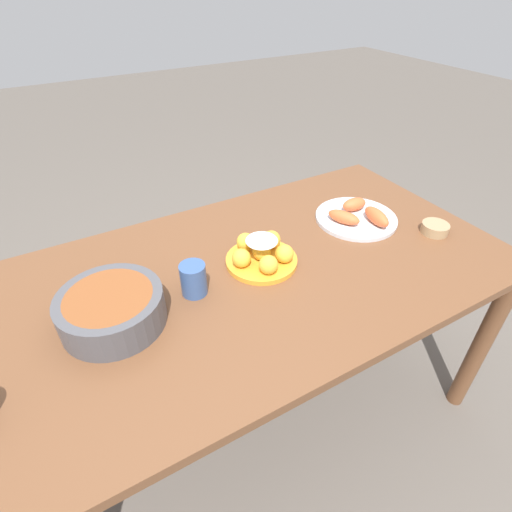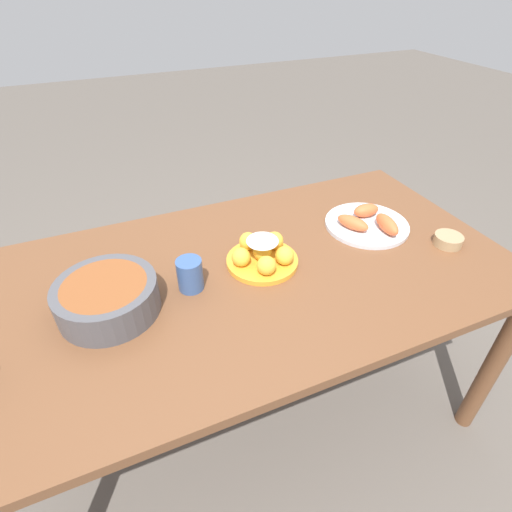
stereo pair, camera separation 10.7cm
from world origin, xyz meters
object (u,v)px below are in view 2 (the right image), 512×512
at_px(seafood_platter, 368,223).
at_px(cup_near, 190,275).
at_px(sauce_bowl, 448,240).
at_px(serving_bowl, 107,297).
at_px(cake_plate, 263,254).
at_px(dining_table, 250,292).

distance_m(seafood_platter, cup_near, 0.64).
bearing_deg(cup_near, sauce_bowl, 171.62).
distance_m(serving_bowl, cup_near, 0.22).
bearing_deg(seafood_platter, cake_plate, 5.89).
relative_size(dining_table, cup_near, 16.97).
distance_m(dining_table, cup_near, 0.22).
xyz_separation_m(cake_plate, sauce_bowl, (-0.59, 0.14, -0.02)).
relative_size(cake_plate, seafood_platter, 0.76).
bearing_deg(dining_table, cake_plate, -161.14).
relative_size(cake_plate, sauce_bowl, 2.44).
bearing_deg(cup_near, dining_table, -177.95).
distance_m(cake_plate, seafood_platter, 0.41).
height_order(serving_bowl, seafood_platter, serving_bowl).
height_order(dining_table, sauce_bowl, sauce_bowl).
xyz_separation_m(cake_plate, serving_bowl, (0.45, 0.03, 0.01)).
distance_m(sauce_bowl, seafood_platter, 0.26).
bearing_deg(seafood_platter, dining_table, 7.32).
height_order(serving_bowl, sauce_bowl, serving_bowl).
height_order(cake_plate, serving_bowl, cake_plate).
relative_size(cake_plate, cup_near, 2.32).
bearing_deg(cake_plate, dining_table, 18.86).
height_order(sauce_bowl, seafood_platter, seafood_platter).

